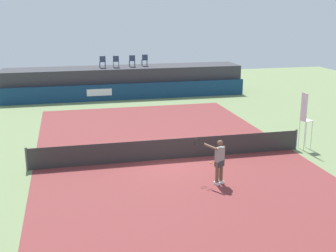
% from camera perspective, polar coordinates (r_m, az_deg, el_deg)
% --- Properties ---
extents(ground_plane, '(48.00, 48.00, 0.00)m').
position_cam_1_polar(ground_plane, '(22.78, -1.43, -1.84)').
color(ground_plane, '#6B7F51').
extents(court_inner, '(12.00, 22.00, 0.00)m').
position_cam_1_polar(court_inner, '(20.00, 0.32, -4.29)').
color(court_inner, maroon).
rests_on(court_inner, ground).
extents(sponsor_wall, '(18.00, 0.22, 1.20)m').
position_cam_1_polar(sponsor_wall, '(32.70, -5.21, 4.44)').
color(sponsor_wall, navy).
rests_on(sponsor_wall, ground).
extents(spectator_platform, '(18.00, 2.80, 2.20)m').
position_cam_1_polar(spectator_platform, '(34.37, -5.64, 5.80)').
color(spectator_platform, '#38383D').
rests_on(spectator_platform, ground).
extents(spectator_chair_far_left, '(0.44, 0.44, 0.89)m').
position_cam_1_polar(spectator_chair_far_left, '(33.79, -8.46, 8.28)').
color(spectator_chair_far_left, '#2D3D56').
rests_on(spectator_chair_far_left, spectator_platform).
extents(spectator_chair_left, '(0.48, 0.48, 0.89)m').
position_cam_1_polar(spectator_chair_left, '(33.88, -6.74, 8.35)').
color(spectator_chair_left, '#2D3D56').
rests_on(spectator_chair_left, spectator_platform).
extents(spectator_chair_center, '(0.47, 0.47, 0.89)m').
position_cam_1_polar(spectator_chair_center, '(34.16, -4.67, 8.46)').
color(spectator_chair_center, '#2D3D56').
rests_on(spectator_chair_center, spectator_platform).
extents(spectator_chair_right, '(0.45, 0.45, 0.89)m').
position_cam_1_polar(spectator_chair_right, '(34.58, -3.04, 8.57)').
color(spectator_chair_right, '#2D3D56').
rests_on(spectator_chair_right, spectator_platform).
extents(umpire_chair, '(0.50, 0.50, 2.76)m').
position_cam_1_polar(umpire_chair, '(21.94, 17.27, 1.10)').
color(umpire_chair, white).
rests_on(umpire_chair, ground).
extents(tennis_net, '(12.40, 0.02, 0.95)m').
position_cam_1_polar(tennis_net, '(19.85, 0.33, -3.00)').
color(tennis_net, '#2D2D2D').
rests_on(tennis_net, ground).
extents(net_post_near, '(0.10, 0.10, 1.00)m').
position_cam_1_polar(net_post_near, '(19.43, -17.80, -4.08)').
color(net_post_near, '#4C4C51').
rests_on(net_post_near, ground).
extents(net_post_far, '(0.10, 0.10, 1.00)m').
position_cam_1_polar(net_post_far, '(22.05, 16.20, -1.68)').
color(net_post_far, '#4C4C51').
rests_on(net_post_far, ground).
extents(tennis_player, '(1.09, 1.01, 1.77)m').
position_cam_1_polar(tennis_player, '(17.11, 6.58, -4.41)').
color(tennis_player, white).
rests_on(tennis_player, court_inner).
extents(tennis_ball, '(0.07, 0.07, 0.07)m').
position_cam_1_polar(tennis_ball, '(19.51, 5.52, -4.75)').
color(tennis_ball, '#D8EA33').
rests_on(tennis_ball, court_inner).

